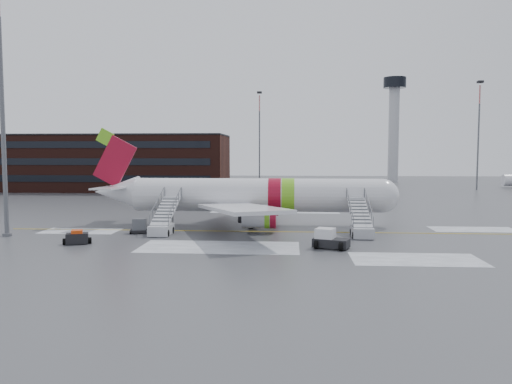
# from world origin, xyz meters

# --- Properties ---
(ground) EXTENTS (260.00, 260.00, 0.00)m
(ground) POSITION_xyz_m (0.00, 0.00, 0.00)
(ground) COLOR #494C4F
(ground) RESTS_ON ground
(airliner) EXTENTS (35.03, 32.97, 11.18)m
(airliner) POSITION_xyz_m (-4.52, 3.41, 3.42)
(airliner) COLOR silver
(airliner) RESTS_ON ground
(airstair_fwd) EXTENTS (2.05, 7.70, 3.48)m
(airstair_fwd) POSITION_xyz_m (7.24, -3.13, 1.06)
(airstair_fwd) COLOR #AAACB2
(airstair_fwd) RESTS_ON ground
(airstair_aft) EXTENTS (2.05, 7.70, 3.48)m
(airstair_aft) POSITION_xyz_m (-12.81, -3.13, 1.06)
(airstair_aft) COLOR #B6B8BE
(airstair_aft) RESTS_ON ground
(pushback_tug) EXTENTS (3.39, 2.98, 1.73)m
(pushback_tug) POSITION_xyz_m (3.59, -9.77, 0.76)
(pushback_tug) COLOR black
(pushback_tug) RESTS_ON ground
(uld_container) EXTENTS (2.11, 1.70, 1.53)m
(uld_container) POSITION_xyz_m (-15.36, -2.83, 0.72)
(uld_container) COLOR black
(uld_container) RESTS_ON ground
(baggage_tractor) EXTENTS (2.61, 1.71, 1.29)m
(baggage_tractor) POSITION_xyz_m (-19.13, -9.39, 0.55)
(baggage_tractor) COLOR black
(baggage_tractor) RESTS_ON ground
(light_mast_near) EXTENTS (1.20, 1.20, 26.99)m
(light_mast_near) POSITION_xyz_m (-27.95, -5.67, 13.91)
(light_mast_near) COLOR #595B60
(light_mast_near) RESTS_ON ground
(terminal_building) EXTENTS (62.00, 16.11, 12.30)m
(terminal_building) POSITION_xyz_m (-45.00, 54.98, 6.20)
(terminal_building) COLOR #3F1E16
(terminal_building) RESTS_ON ground
(control_tower) EXTENTS (6.40, 6.40, 30.00)m
(control_tower) POSITION_xyz_m (30.00, 95.00, 18.75)
(control_tower) COLOR #B2B5BA
(control_tower) RESTS_ON ground
(light_mast_far_ne) EXTENTS (1.20, 1.20, 24.25)m
(light_mast_far_ne) POSITION_xyz_m (42.00, 62.00, 13.84)
(light_mast_far_ne) COLOR #595B60
(light_mast_far_ne) RESTS_ON ground
(light_mast_far_n) EXTENTS (1.20, 1.20, 24.25)m
(light_mast_far_n) POSITION_xyz_m (-8.00, 78.00, 13.84)
(light_mast_far_n) COLOR #595B60
(light_mast_far_n) RESTS_ON ground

